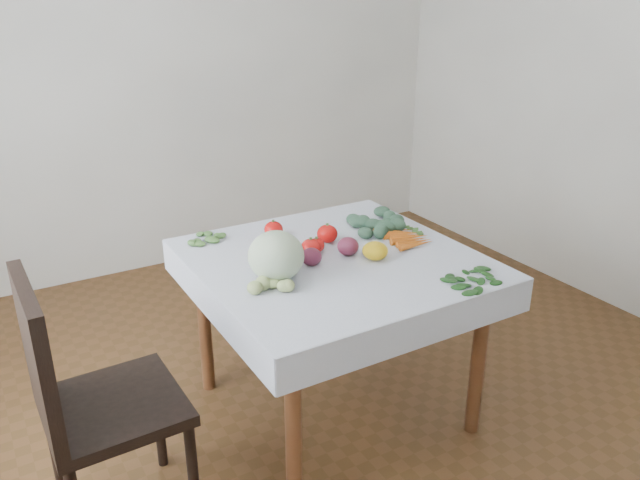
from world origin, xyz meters
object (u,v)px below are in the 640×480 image
at_px(table, 335,280).
at_px(carrot_bunch, 405,237).
at_px(heirloom_back, 275,246).
at_px(chair, 83,394).
at_px(cabbage, 276,256).

bearing_deg(table, carrot_bunch, 1.89).
bearing_deg(heirloom_back, chair, -160.17).
bearing_deg(cabbage, carrot_bunch, 6.30).
xyz_separation_m(heirloom_back, carrot_bunch, (0.58, -0.14, -0.03)).
relative_size(cabbage, heirloom_back, 1.75).
relative_size(table, heirloom_back, 8.10).
xyz_separation_m(table, chair, (-1.07, -0.16, -0.09)).
height_order(chair, cabbage, chair).
relative_size(chair, heirloom_back, 8.00).
distance_m(chair, heirloom_back, 0.95).
xyz_separation_m(table, cabbage, (-0.30, -0.06, 0.20)).
bearing_deg(chair, carrot_bunch, 6.87).
relative_size(heirloom_back, carrot_bunch, 0.44).
distance_m(table, chair, 1.09).
distance_m(cabbage, carrot_bunch, 0.69).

